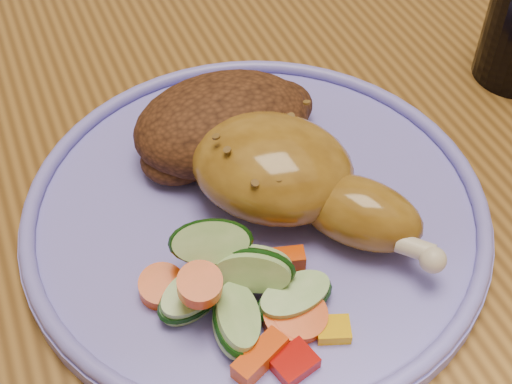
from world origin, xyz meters
TOP-DOWN VIEW (x-y plane):
  - dining_table at (0.00, 0.00)m, footprint 0.90×1.40m
  - plate at (-0.10, -0.15)m, footprint 0.30×0.30m
  - plate_rim at (-0.10, -0.15)m, footprint 0.29×0.29m
  - chicken_leg at (-0.07, -0.15)m, footprint 0.14×0.17m
  - rice_pilaf at (-0.09, -0.09)m, footprint 0.13×0.09m
  - vegetable_pile at (-0.13, -0.21)m, footprint 0.10×0.11m

SIDE VIEW (x-z plane):
  - dining_table at x=0.00m, z-range 0.29..1.04m
  - plate at x=-0.10m, z-range 0.75..0.76m
  - plate_rim at x=-0.10m, z-range 0.76..0.77m
  - vegetable_pile at x=-0.13m, z-range 0.75..0.80m
  - rice_pilaf at x=-0.09m, z-range 0.76..0.81m
  - chicken_leg at x=-0.07m, z-range 0.76..0.81m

